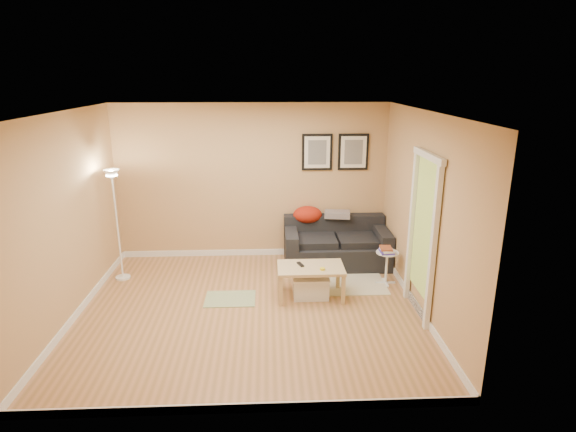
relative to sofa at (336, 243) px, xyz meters
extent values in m
plane|color=#B47A4D|center=(-1.38, -1.53, -0.38)|extent=(4.50, 4.50, 0.00)
plane|color=white|center=(-1.38, -1.53, 2.23)|extent=(4.50, 4.50, 0.00)
plane|color=tan|center=(-1.38, 0.47, 0.92)|extent=(4.50, 0.00, 4.50)
plane|color=tan|center=(-1.38, -3.53, 0.92)|extent=(4.50, 0.00, 4.50)
plane|color=tan|center=(-3.63, -1.53, 0.92)|extent=(0.00, 4.00, 4.00)
plane|color=tan|center=(0.87, -1.53, 0.92)|extent=(0.00, 4.00, 4.00)
cube|color=white|center=(-1.38, 0.46, -0.33)|extent=(4.50, 0.02, 0.10)
cube|color=white|center=(-1.38, -3.52, -0.33)|extent=(4.50, 0.02, 0.10)
cube|color=white|center=(-3.62, -1.53, -0.33)|extent=(0.02, 4.00, 0.10)
cube|color=white|center=(0.86, -1.53, -0.33)|extent=(0.02, 4.00, 0.10)
cube|color=beige|center=(0.00, -0.77, -0.37)|extent=(1.25, 0.85, 0.01)
cube|color=#668C4C|center=(-1.67, -1.21, -0.37)|extent=(0.70, 0.50, 0.01)
cube|color=black|center=(-0.68, -1.12, 0.10)|extent=(0.10, 0.17, 0.02)
cylinder|color=yellow|center=(-0.39, -1.31, 0.10)|extent=(0.07, 0.07, 0.03)
camera|label=1|loc=(-1.12, -7.18, 2.65)|focal=29.14mm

